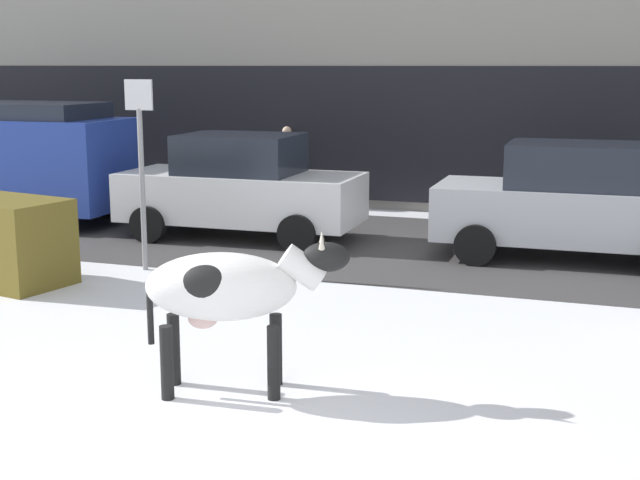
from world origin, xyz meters
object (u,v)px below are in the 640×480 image
Objects in this scene: dumpster at (6,242)px; street_sign at (141,159)px; pedestrian_far_left at (287,166)px; car_silver_sedan at (572,203)px; car_blue_van at (13,158)px; car_white_sedan at (241,187)px; cow_holstein at (227,289)px.

street_sign is (1.39, 1.38, 1.07)m from dumpster.
pedestrian_far_left is at bearing 91.63° from street_sign.
car_silver_sedan is at bearing 25.33° from street_sign.
car_blue_van is 4.89m from car_white_sedan.
street_sign is at bearing -97.34° from car_white_sedan.
street_sign is (0.18, -6.33, 0.79)m from pedestrian_far_left.
dumpster is (-1.21, -7.70, -0.28)m from pedestrian_far_left.
street_sign reaches higher than pedestrian_far_left.
car_silver_sedan is (5.63, 0.10, 0.00)m from car_white_sedan.
pedestrian_far_left reaches higher than cow_holstein.
street_sign reaches higher than cow_holstein.
pedestrian_far_left is at bearing 98.41° from car_white_sedan.
cow_holstein is 5.51m from dumpster.
car_silver_sedan is (10.50, 0.00, -0.33)m from car_blue_van.
street_sign reaches higher than car_silver_sedan.
car_white_sedan is at bearing 113.34° from cow_holstein.
street_sign is at bearing 128.59° from cow_holstein.
cow_holstein is 0.45× the size of car_silver_sedan.
car_silver_sedan is (2.64, 7.01, -0.09)m from cow_holstein.
car_silver_sedan is 6.66m from street_sign.
pedestrian_far_left is at bearing 38.88° from car_blue_van.
pedestrian_far_left is (-6.16, 3.50, -0.03)m from car_silver_sedan.
car_blue_van is at bearing 138.29° from cow_holstein.
car_white_sedan is at bearing 67.09° from dumpster.
cow_holstein is at bearing -66.66° from car_white_sedan.
cow_holstein reaches higher than dumpster.
car_blue_van is at bearing -179.98° from car_silver_sedan.
car_white_sedan reaches higher than pedestrian_far_left.
pedestrian_far_left is at bearing 108.50° from cow_holstein.
car_silver_sedan reaches higher than cow_holstein.
street_sign is (-0.35, -2.73, 0.76)m from car_white_sedan.
car_blue_van is (-7.86, 7.01, 0.24)m from cow_holstein.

